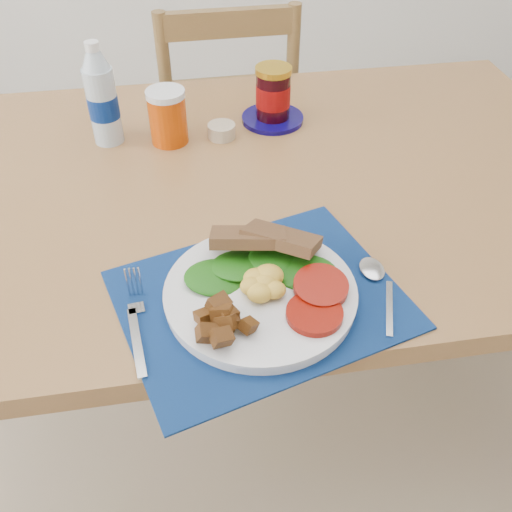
{
  "coord_description": "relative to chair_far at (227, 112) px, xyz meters",
  "views": [
    {
      "loc": [
        -0.15,
        -0.71,
        1.37
      ],
      "look_at": [
        -0.05,
        -0.09,
        0.8
      ],
      "focal_mm": 40.0,
      "sensor_mm": 36.0,
      "label": 1
    }
  ],
  "objects": [
    {
      "name": "ground",
      "position": [
        -0.01,
        -0.84,
        -0.55
      ],
      "size": [
        4.0,
        4.0,
        0.0
      ],
      "primitive_type": "plane",
      "color": "tan",
      "rests_on": "ground"
    },
    {
      "name": "table",
      "position": [
        -0.01,
        -0.64,
        0.11
      ],
      "size": [
        1.4,
        0.9,
        0.75
      ],
      "color": "brown",
      "rests_on": "ground"
    },
    {
      "name": "chair_far",
      "position": [
        0.0,
        0.0,
        0.0
      ],
      "size": [
        0.41,
        0.39,
        1.08
      ],
      "rotation": [
        0.0,
        0.0,
        3.16
      ],
      "color": "brown",
      "rests_on": "ground"
    },
    {
      "name": "placemat",
      "position": [
        -0.06,
        -0.97,
        0.2
      ],
      "size": [
        0.48,
        0.42,
        0.0
      ],
      "primitive_type": "cube",
      "rotation": [
        0.0,
        0.0,
        0.28
      ],
      "color": "black",
      "rests_on": "table"
    },
    {
      "name": "breakfast_plate",
      "position": [
        -0.07,
        -0.98,
        0.22
      ],
      "size": [
        0.28,
        0.28,
        0.07
      ],
      "rotation": [
        0.0,
        0.0,
        -0.32
      ],
      "color": "silver",
      "rests_on": "placemat"
    },
    {
      "name": "fork",
      "position": [
        -0.25,
        -0.99,
        0.2
      ],
      "size": [
        0.03,
        0.18,
        0.0
      ],
      "rotation": [
        0.0,
        0.0,
        0.12
      ],
      "color": "#B2B5BA",
      "rests_on": "placemat"
    },
    {
      "name": "spoon",
      "position": [
        0.12,
        -0.97,
        0.2
      ],
      "size": [
        0.05,
        0.16,
        0.0
      ],
      "rotation": [
        0.0,
        0.0,
        -0.33
      ],
      "color": "#B2B5BA",
      "rests_on": "placemat"
    },
    {
      "name": "water_bottle",
      "position": [
        -0.3,
        -0.46,
        0.29
      ],
      "size": [
        0.06,
        0.06,
        0.21
      ],
      "color": "#ADBFCC",
      "rests_on": "table"
    },
    {
      "name": "juice_glass",
      "position": [
        -0.17,
        -0.48,
        0.25
      ],
      "size": [
        0.08,
        0.08,
        0.11
      ],
      "primitive_type": "cylinder",
      "color": "#BE3E05",
      "rests_on": "table"
    },
    {
      "name": "ramekin",
      "position": [
        -0.06,
        -0.48,
        0.21
      ],
      "size": [
        0.06,
        0.06,
        0.03
      ],
      "primitive_type": "cylinder",
      "color": "tan",
      "rests_on": "table"
    },
    {
      "name": "jam_on_saucer",
      "position": [
        0.06,
        -0.43,
        0.25
      ],
      "size": [
        0.14,
        0.14,
        0.12
      ],
      "color": "#0A0550",
      "rests_on": "table"
    }
  ]
}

